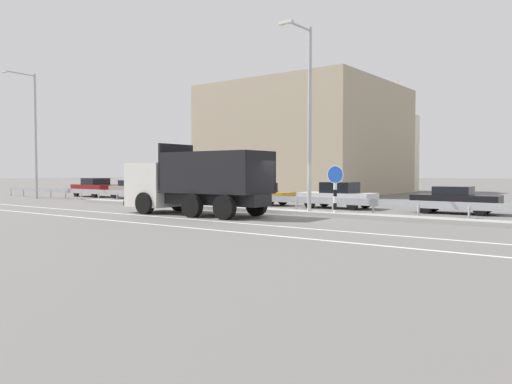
# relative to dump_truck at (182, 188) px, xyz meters

# --- Properties ---
(ground_plane) EXTENTS (320.00, 320.00, 0.00)m
(ground_plane) POSITION_rel_dump_truck_xyz_m (4.77, 1.52, -1.26)
(ground_plane) COLOR #605E5B
(lane_strip_0) EXTENTS (60.27, 0.16, 0.01)m
(lane_strip_0) POSITION_rel_dump_truck_xyz_m (1.00, -1.77, -1.26)
(lane_strip_0) COLOR silver
(lane_strip_0) RESTS_ON ground_plane
(lane_strip_1) EXTENTS (60.27, 0.16, 0.01)m
(lane_strip_1) POSITION_rel_dump_truck_xyz_m (1.00, -4.10, -1.26)
(lane_strip_1) COLOR silver
(lane_strip_1) RESTS_ON ground_plane
(median_island) EXTENTS (33.15, 1.10, 0.18)m
(median_island) POSITION_rel_dump_truck_xyz_m (4.77, 3.17, -1.17)
(median_island) COLOR gray
(median_island) RESTS_ON ground_plane
(median_guardrail) EXTENTS (60.27, 0.09, 0.78)m
(median_guardrail) POSITION_rel_dump_truck_xyz_m (4.77, 4.34, -0.69)
(median_guardrail) COLOR #9EA0A5
(median_guardrail) RESTS_ON ground_plane
(dump_truck) EXTENTS (7.65, 2.83, 3.34)m
(dump_truck) POSITION_rel_dump_truck_xyz_m (0.00, 0.00, 0.00)
(dump_truck) COLOR silver
(dump_truck) RESTS_ON ground_plane
(median_road_sign) EXTENTS (0.81, 0.16, 2.29)m
(median_road_sign) POSITION_rel_dump_truck_xyz_m (6.54, 3.17, -0.02)
(median_road_sign) COLOR white
(median_road_sign) RESTS_ON ground_plane
(street_lamp_0) EXTENTS (0.71, 2.57, 9.40)m
(street_lamp_0) POSITION_rel_dump_truck_xyz_m (-18.89, 3.01, 3.97)
(street_lamp_0) COLOR #ADADB2
(street_lamp_0) RESTS_ON ground_plane
(street_lamp_1) EXTENTS (0.70, 2.13, 8.67)m
(street_lamp_1) POSITION_rel_dump_truck_xyz_m (5.20, 2.99, 3.55)
(street_lamp_1) COLOR #ADADB2
(street_lamp_1) RESTS_ON ground_plane
(parked_car_0) EXTENTS (4.42, 2.10, 1.53)m
(parked_car_0) POSITION_rel_dump_truck_xyz_m (-17.88, 7.62, -0.50)
(parked_car_0) COLOR maroon
(parked_car_0) RESTS_ON ground_plane
(parked_car_1) EXTENTS (4.20, 1.93, 1.40)m
(parked_car_1) POSITION_rel_dump_truck_xyz_m (-12.92, 7.59, -0.54)
(parked_car_1) COLOR gray
(parked_car_1) RESTS_ON ground_plane
(parked_car_2) EXTENTS (4.51, 2.03, 1.29)m
(parked_car_2) POSITION_rel_dump_truck_xyz_m (-7.59, 7.40, -0.59)
(parked_car_2) COLOR black
(parked_car_2) RESTS_ON ground_plane
(parked_car_3) EXTENTS (4.74, 2.01, 1.36)m
(parked_car_3) POSITION_rel_dump_truck_xyz_m (-1.18, 7.48, -0.58)
(parked_car_3) COLOR #B27A14
(parked_car_3) RESTS_ON ground_plane
(parked_car_4) EXTENTS (4.16, 2.14, 1.46)m
(parked_car_4) POSITION_rel_dump_truck_xyz_m (4.26, 7.78, -0.54)
(parked_car_4) COLOR silver
(parked_car_4) RESTS_ON ground_plane
(parked_car_5) EXTENTS (4.06, 2.06, 1.32)m
(parked_car_5) POSITION_rel_dump_truck_xyz_m (10.41, 8.09, -0.58)
(parked_car_5) COLOR black
(parked_car_5) RESTS_ON ground_plane
(background_building_0) EXTENTS (15.94, 15.59, 10.17)m
(background_building_0) POSITION_rel_dump_truck_xyz_m (-8.35, 25.04, 3.83)
(background_building_0) COLOR tan
(background_building_0) RESTS_ON ground_plane
(church_tower) EXTENTS (3.60, 3.60, 11.79)m
(church_tower) POSITION_rel_dump_truck_xyz_m (-2.73, 33.94, 4.05)
(church_tower) COLOR silver
(church_tower) RESTS_ON ground_plane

